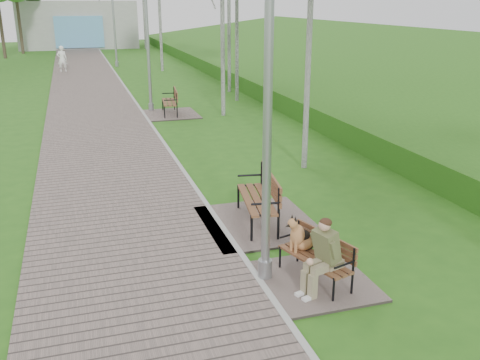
# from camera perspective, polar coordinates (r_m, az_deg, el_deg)

# --- Properties ---
(walkway) EXTENTS (3.50, 67.00, 0.04)m
(walkway) POSITION_cam_1_polar(r_m,az_deg,el_deg) (22.33, -15.39, 7.50)
(walkway) COLOR #61554F
(walkway) RESTS_ON ground
(kerb) EXTENTS (0.10, 67.00, 0.05)m
(kerb) POSITION_cam_1_polar(r_m,az_deg,el_deg) (22.46, -10.90, 7.90)
(kerb) COLOR #999993
(kerb) RESTS_ON ground
(embankment) EXTENTS (14.00, 70.00, 1.60)m
(embankment) POSITION_cam_1_polar(r_m,az_deg,el_deg) (25.36, 17.87, 8.49)
(embankment) COLOR #35711B
(embankment) RESTS_ON ground
(building_north) EXTENTS (10.00, 5.20, 4.00)m
(building_north) POSITION_cam_1_polar(r_m,az_deg,el_deg) (51.47, -16.89, 15.57)
(building_north) COLOR #9E9E99
(building_north) RESTS_ON ground
(bench_main) EXTENTS (1.57, 1.74, 1.37)m
(bench_main) POSITION_cam_1_polar(r_m,az_deg,el_deg) (8.17, 7.83, -8.59)
(bench_main) COLOR #61554F
(bench_main) RESTS_ON ground
(bench_second) EXTENTS (2.06, 2.29, 1.26)m
(bench_second) POSITION_cam_1_polar(r_m,az_deg,el_deg) (10.23, 1.83, -3.50)
(bench_second) COLOR #61554F
(bench_second) RESTS_ON ground
(bench_third) EXTENTS (1.94, 2.15, 1.19)m
(bench_third) POSITION_cam_1_polar(r_m,az_deg,el_deg) (20.31, -7.49, 7.52)
(bench_third) COLOR #61554F
(bench_third) RESTS_ON ground
(lamp_post_near) EXTENTS (0.22, 0.22, 5.64)m
(lamp_post_near) POSITION_cam_1_polar(r_m,az_deg,el_deg) (7.49, 2.97, 7.41)
(lamp_post_near) COLOR #919498
(lamp_post_near) RESTS_ON ground
(lamp_post_second) EXTENTS (0.20, 0.20, 5.27)m
(lamp_post_second) POSITION_cam_1_polar(r_m,az_deg,el_deg) (20.82, -9.79, 13.91)
(lamp_post_second) COLOR #919498
(lamp_post_second) RESTS_ON ground
(lamp_post_third) EXTENTS (0.22, 0.22, 5.69)m
(lamp_post_third) POSITION_cam_1_polar(r_m,az_deg,el_deg) (35.91, -13.29, 15.91)
(lamp_post_third) COLOR #919498
(lamp_post_third) RESTS_ON ground
(lamp_post_far) EXTENTS (0.18, 0.18, 4.62)m
(lamp_post_far) POSITION_cam_1_polar(r_m,az_deg,el_deg) (50.07, -14.61, 15.89)
(lamp_post_far) COLOR #919498
(lamp_post_far) RESTS_ON ground
(pedestrian_near) EXTENTS (0.60, 0.43, 1.54)m
(pedestrian_near) POSITION_cam_1_polar(r_m,az_deg,el_deg) (33.98, -18.45, 12.14)
(pedestrian_near) COLOR white
(pedestrian_near) RESTS_ON ground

